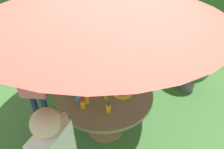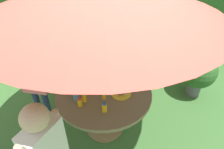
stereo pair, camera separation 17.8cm
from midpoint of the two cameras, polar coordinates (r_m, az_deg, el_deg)
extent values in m
cube|color=#3D6B33|center=(2.91, -3.70, -15.74)|extent=(10.00, 10.00, 0.02)
cube|color=#285623|center=(5.22, 6.06, 20.56)|extent=(9.00, 0.70, 1.80)
cylinder|color=#93704C|center=(2.89, -3.72, -15.43)|extent=(0.54, 0.54, 0.03)
cylinder|color=#93704C|center=(2.66, -3.98, -11.22)|extent=(0.12, 0.12, 0.66)
cylinder|color=#75664C|center=(2.41, -4.33, -5.57)|extent=(1.21, 1.21, 0.04)
cylinder|color=#B7AD8C|center=(2.19, -4.74, 1.48)|extent=(0.04, 0.04, 2.08)
cylinder|color=#93704C|center=(3.36, -12.71, -2.64)|extent=(0.04, 0.04, 0.45)
cylinder|color=#93704C|center=(3.43, -6.12, -0.96)|extent=(0.04, 0.04, 0.45)
cylinder|color=#93704C|center=(3.72, -14.31, 1.33)|extent=(0.04, 0.04, 0.45)
cylinder|color=#93704C|center=(3.78, -8.31, 2.78)|extent=(0.04, 0.04, 0.45)
cube|color=#93704C|center=(3.43, -10.82, 3.54)|extent=(0.65, 0.66, 0.04)
cube|color=#93704C|center=(3.48, -12.31, 9.35)|extent=(0.38, 0.29, 0.54)
cube|color=#93704C|center=(3.29, -14.67, 5.91)|extent=(0.32, 0.42, 0.03)
cube|color=#93704C|center=(3.36, -7.86, 7.45)|extent=(0.32, 0.42, 0.03)
ellipsoid|color=#8CC633|center=(4.47, -14.89, 15.83)|extent=(1.69, 1.78, 1.63)
cylinder|color=black|center=(4.80, -13.42, 6.76)|extent=(1.82, 1.82, 0.01)
cube|color=#314511|center=(3.93, -18.62, 6.37)|extent=(0.45, 0.05, 0.73)
cylinder|color=#595960|center=(3.68, 20.48, -2.57)|extent=(0.24, 0.24, 0.24)
sphere|color=#285623|center=(3.47, 21.72, 2.16)|extent=(0.58, 0.58, 0.58)
cylinder|color=brown|center=(3.46, -7.73, 0.20)|extent=(0.07, 0.07, 0.54)
cylinder|color=brown|center=(3.35, -7.35, -1.07)|extent=(0.07, 0.07, 0.54)
cube|color=yellow|center=(3.14, -8.25, 6.88)|extent=(0.30, 0.35, 0.45)
cylinder|color=brown|center=(3.28, -8.79, 8.65)|extent=(0.06, 0.06, 0.41)
cylinder|color=brown|center=(2.98, -7.73, 5.69)|extent=(0.06, 0.06, 0.41)
sphere|color=brown|center=(2.99, -8.79, 12.38)|extent=(0.20, 0.20, 0.20)
cylinder|color=navy|center=(2.97, -23.57, -9.60)|extent=(0.08, 0.08, 0.59)
cylinder|color=navy|center=(2.91, -21.01, -9.94)|extent=(0.08, 0.08, 0.59)
cube|color=#EA727F|center=(2.60, -24.98, -1.29)|extent=(0.36, 0.23, 0.50)
cylinder|color=tan|center=(2.69, -28.67, -0.62)|extent=(0.06, 0.06, 0.45)
cylinder|color=tan|center=(2.50, -21.30, -1.09)|extent=(0.06, 0.06, 0.45)
sphere|color=tan|center=(2.42, -27.11, 5.52)|extent=(0.22, 0.22, 0.22)
cylinder|color=#D8B293|center=(1.84, -16.21, -16.34)|extent=(0.06, 0.06, 0.45)
sphere|color=#D8B293|center=(1.51, -22.67, -13.38)|extent=(0.22, 0.22, 0.22)
cylinder|color=#66B259|center=(2.45, -13.26, -4.57)|extent=(0.15, 0.15, 0.04)
ellipsoid|color=gold|center=(2.42, -13.38, -3.93)|extent=(0.13, 0.13, 0.04)
cylinder|color=yellow|center=(2.68, -8.53, -0.33)|extent=(0.21, 0.21, 0.01)
cube|color=tan|center=(2.66, -8.12, -0.10)|extent=(0.09, 0.09, 0.02)
cube|color=#9E7547|center=(2.70, -8.51, 0.43)|extent=(0.09, 0.09, 0.02)
cube|color=tan|center=(2.68, -9.00, 0.08)|extent=(0.10, 0.10, 0.02)
cube|color=#9E7547|center=(2.64, -8.85, -0.44)|extent=(0.07, 0.07, 0.02)
cylinder|color=yellow|center=(2.60, 3.38, -1.21)|extent=(0.24, 0.24, 0.01)
cube|color=tan|center=(2.59, 4.04, -1.01)|extent=(0.08, 0.08, 0.02)
cube|color=#9E7547|center=(2.59, 3.01, -0.82)|extent=(0.10, 0.10, 0.02)
cylinder|color=yellow|center=(2.37, 0.99, -5.53)|extent=(0.25, 0.25, 0.01)
cube|color=tan|center=(2.36, 2.29, -5.28)|extent=(0.10, 0.10, 0.02)
cube|color=#9E7547|center=(2.39, 1.26, -4.62)|extent=(0.09, 0.09, 0.02)
cube|color=tan|center=(2.35, 0.25, -5.28)|extent=(0.09, 0.09, 0.02)
cube|color=#9E7547|center=(2.34, 0.92, -5.58)|extent=(0.09, 0.09, 0.02)
cylinder|color=yellow|center=(2.27, -4.11, -6.42)|extent=(0.04, 0.04, 0.09)
cylinder|color=green|center=(2.23, -4.18, -5.36)|extent=(0.03, 0.03, 0.02)
cylinder|color=yellow|center=(2.24, -9.87, -7.43)|extent=(0.05, 0.05, 0.11)
cylinder|color=blue|center=(2.19, -10.04, -6.18)|extent=(0.03, 0.03, 0.02)
cylinder|color=yellow|center=(2.43, -5.63, -2.90)|extent=(0.05, 0.05, 0.11)
cylinder|color=blue|center=(2.39, -5.72, -1.67)|extent=(0.04, 0.04, 0.02)
cylinder|color=yellow|center=(2.20, -11.10, -8.90)|extent=(0.05, 0.05, 0.10)
cylinder|color=red|center=(2.16, -11.27, -7.82)|extent=(0.04, 0.04, 0.02)
cylinder|color=yellow|center=(2.47, -7.21, -2.55)|extent=(0.05, 0.05, 0.09)
cylinder|color=green|center=(2.44, -7.31, -1.55)|extent=(0.04, 0.04, 0.02)
cylinder|color=yellow|center=(2.12, -3.51, -10.12)|extent=(0.06, 0.06, 0.10)
cylinder|color=blue|center=(2.07, -3.57, -8.97)|extent=(0.04, 0.04, 0.02)
cylinder|color=#4C99D8|center=(2.47, -9.51, -3.21)|extent=(0.06, 0.06, 0.07)
cylinder|color=#4C99D8|center=(2.30, -12.35, -7.32)|extent=(0.07, 0.07, 0.06)
camera|label=1|loc=(0.09, -92.10, -1.53)|focal=30.37mm
camera|label=2|loc=(0.09, 87.90, 1.53)|focal=30.37mm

